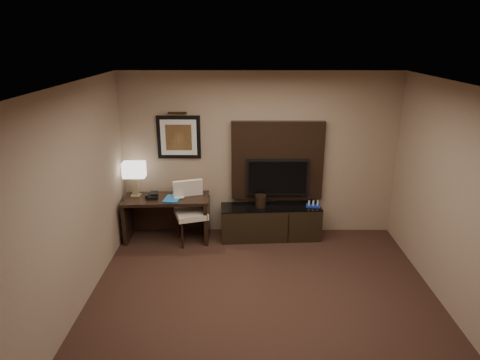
{
  "coord_description": "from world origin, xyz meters",
  "views": [
    {
      "loc": [
        -0.27,
        -4.28,
        3.21
      ],
      "look_at": [
        -0.31,
        1.8,
        1.15
      ],
      "focal_mm": 32.0,
      "sensor_mm": 36.0,
      "label": 1
    }
  ],
  "objects_px": {
    "table_lamp": "(135,179)",
    "desk_phone": "(152,196)",
    "desk_chair": "(191,213)",
    "ice_bucket": "(261,201)",
    "desk": "(167,218)",
    "credenza": "(271,222)",
    "minibar_tray": "(313,204)",
    "tv": "(277,177)"
  },
  "relations": [
    {
      "from": "desk",
      "to": "credenza",
      "type": "height_order",
      "value": "desk"
    },
    {
      "from": "ice_bucket",
      "to": "minibar_tray",
      "type": "xyz_separation_m",
      "value": [
        0.86,
        0.01,
        -0.06
      ]
    },
    {
      "from": "credenza",
      "to": "ice_bucket",
      "type": "relative_size",
      "value": 8.12
    },
    {
      "from": "desk",
      "to": "desk_phone",
      "type": "height_order",
      "value": "desk_phone"
    },
    {
      "from": "desk_phone",
      "to": "desk",
      "type": "bearing_deg",
      "value": 5.79
    },
    {
      "from": "desk",
      "to": "credenza",
      "type": "bearing_deg",
      "value": -1.52
    },
    {
      "from": "credenza",
      "to": "tv",
      "type": "relative_size",
      "value": 1.63
    },
    {
      "from": "credenza",
      "to": "ice_bucket",
      "type": "distance_m",
      "value": 0.42
    },
    {
      "from": "ice_bucket",
      "to": "desk_phone",
      "type": "bearing_deg",
      "value": -177.27
    },
    {
      "from": "table_lamp",
      "to": "desk_phone",
      "type": "xyz_separation_m",
      "value": [
        0.29,
        -0.13,
        -0.24
      ]
    },
    {
      "from": "desk_chair",
      "to": "ice_bucket",
      "type": "bearing_deg",
      "value": -10.3
    },
    {
      "from": "credenza",
      "to": "minibar_tray",
      "type": "bearing_deg",
      "value": -3.63
    },
    {
      "from": "table_lamp",
      "to": "desk_phone",
      "type": "height_order",
      "value": "table_lamp"
    },
    {
      "from": "desk_chair",
      "to": "table_lamp",
      "type": "distance_m",
      "value": 1.07
    },
    {
      "from": "credenza",
      "to": "desk_phone",
      "type": "distance_m",
      "value": 1.98
    },
    {
      "from": "desk",
      "to": "desk_phone",
      "type": "distance_m",
      "value": 0.47
    },
    {
      "from": "credenza",
      "to": "table_lamp",
      "type": "height_order",
      "value": "table_lamp"
    },
    {
      "from": "minibar_tray",
      "to": "ice_bucket",
      "type": "bearing_deg",
      "value": -179.32
    },
    {
      "from": "credenza",
      "to": "desk_chair",
      "type": "distance_m",
      "value": 1.32
    },
    {
      "from": "credenza",
      "to": "tv",
      "type": "height_order",
      "value": "tv"
    },
    {
      "from": "credenza",
      "to": "ice_bucket",
      "type": "height_order",
      "value": "ice_bucket"
    },
    {
      "from": "tv",
      "to": "table_lamp",
      "type": "relative_size",
      "value": 1.74
    },
    {
      "from": "desk",
      "to": "minibar_tray",
      "type": "xyz_separation_m",
      "value": [
        2.39,
        0.05,
        0.24
      ]
    },
    {
      "from": "credenza",
      "to": "desk_chair",
      "type": "xyz_separation_m",
      "value": [
        -1.29,
        -0.16,
        0.22
      ]
    },
    {
      "from": "tv",
      "to": "desk_chair",
      "type": "bearing_deg",
      "value": -168.03
    },
    {
      "from": "desk",
      "to": "ice_bucket",
      "type": "relative_size",
      "value": 6.8
    },
    {
      "from": "ice_bucket",
      "to": "minibar_tray",
      "type": "relative_size",
      "value": 0.87
    },
    {
      "from": "desk_chair",
      "to": "ice_bucket",
      "type": "relative_size",
      "value": 4.98
    },
    {
      "from": "desk_chair",
      "to": "table_lamp",
      "type": "relative_size",
      "value": 1.74
    },
    {
      "from": "desk",
      "to": "table_lamp",
      "type": "bearing_deg",
      "value": 167.68
    },
    {
      "from": "tv",
      "to": "desk_chair",
      "type": "distance_m",
      "value": 1.52
    },
    {
      "from": "credenza",
      "to": "table_lamp",
      "type": "relative_size",
      "value": 2.84
    },
    {
      "from": "desk",
      "to": "ice_bucket",
      "type": "height_order",
      "value": "ice_bucket"
    },
    {
      "from": "desk_chair",
      "to": "minibar_tray",
      "type": "height_order",
      "value": "desk_chair"
    },
    {
      "from": "credenza",
      "to": "minibar_tray",
      "type": "distance_m",
      "value": 0.76
    },
    {
      "from": "desk",
      "to": "table_lamp",
      "type": "distance_m",
      "value": 0.83
    },
    {
      "from": "ice_bucket",
      "to": "table_lamp",
      "type": "bearing_deg",
      "value": 178.82
    },
    {
      "from": "desk_phone",
      "to": "ice_bucket",
      "type": "relative_size",
      "value": 0.93
    },
    {
      "from": "desk",
      "to": "minibar_tray",
      "type": "distance_m",
      "value": 2.4
    },
    {
      "from": "desk",
      "to": "desk_phone",
      "type": "relative_size",
      "value": 7.31
    },
    {
      "from": "credenza",
      "to": "desk_phone",
      "type": "xyz_separation_m",
      "value": [
        -1.92,
        -0.09,
        0.5
      ]
    },
    {
      "from": "table_lamp",
      "to": "ice_bucket",
      "type": "distance_m",
      "value": 2.06
    }
  ]
}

